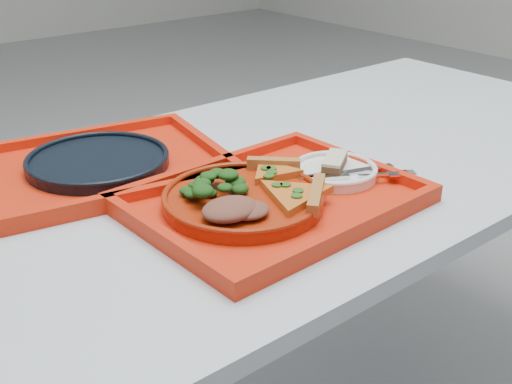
% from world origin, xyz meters
% --- Properties ---
extents(table, '(1.60, 0.80, 0.75)m').
position_xyz_m(table, '(0.00, 0.00, 0.68)').
color(table, silver).
rests_on(table, ground).
extents(tray_main, '(0.46, 0.36, 0.01)m').
position_xyz_m(tray_main, '(-0.21, -0.13, 0.76)').
color(tray_main, red).
rests_on(tray_main, table).
extents(tray_far, '(0.51, 0.43, 0.01)m').
position_xyz_m(tray_far, '(-0.37, 0.18, 0.76)').
color(tray_far, red).
rests_on(tray_far, table).
extents(dinner_plate, '(0.26, 0.26, 0.02)m').
position_xyz_m(dinner_plate, '(-0.26, -0.12, 0.77)').
color(dinner_plate, '#97230A').
rests_on(dinner_plate, tray_main).
extents(side_plate, '(0.15, 0.15, 0.01)m').
position_xyz_m(side_plate, '(-0.06, -0.13, 0.77)').
color(side_plate, white).
rests_on(side_plate, tray_main).
extents(navy_plate, '(0.26, 0.26, 0.02)m').
position_xyz_m(navy_plate, '(-0.37, 0.18, 0.77)').
color(navy_plate, black).
rests_on(navy_plate, tray_far).
extents(pizza_slice_a, '(0.18, 0.19, 0.02)m').
position_xyz_m(pizza_slice_a, '(-0.20, -0.18, 0.79)').
color(pizza_slice_a, orange).
rests_on(pizza_slice_a, dinner_plate).
extents(pizza_slice_b, '(0.14, 0.14, 0.02)m').
position_xyz_m(pizza_slice_b, '(-0.17, -0.09, 0.79)').
color(pizza_slice_b, orange).
rests_on(pizza_slice_b, dinner_plate).
extents(salad_heap, '(0.09, 0.08, 0.04)m').
position_xyz_m(salad_heap, '(-0.29, -0.08, 0.80)').
color(salad_heap, black).
rests_on(salad_heap, dinner_plate).
extents(meat_portion, '(0.09, 0.07, 0.03)m').
position_xyz_m(meat_portion, '(-0.32, -0.17, 0.79)').
color(meat_portion, brown).
rests_on(meat_portion, dinner_plate).
extents(dessert_bar, '(0.09, 0.07, 0.02)m').
position_xyz_m(dessert_bar, '(-0.06, -0.13, 0.79)').
color(dessert_bar, '#512E1B').
rests_on(dessert_bar, side_plate).
extents(knife, '(0.18, 0.07, 0.01)m').
position_xyz_m(knife, '(-0.06, -0.16, 0.78)').
color(knife, silver).
rests_on(knife, side_plate).
extents(fork, '(0.17, 0.11, 0.01)m').
position_xyz_m(fork, '(-0.06, -0.18, 0.78)').
color(fork, silver).
rests_on(fork, side_plate).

